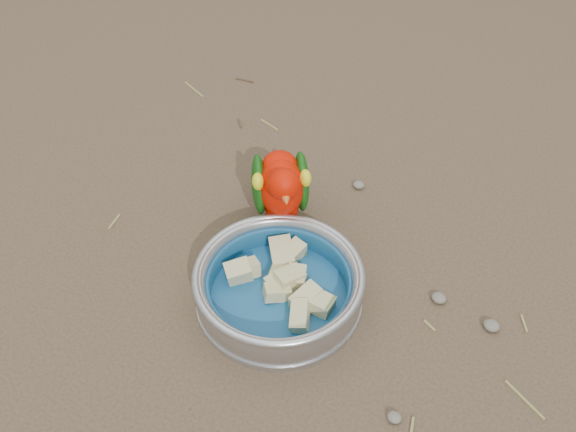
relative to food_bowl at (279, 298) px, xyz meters
The scene contains 6 objects.
ground 0.05m from the food_bowl, 157.09° to the left, with size 60.00×60.00×0.00m, color #4F3D2D.
food_bowl is the anchor object (origin of this frame).
bowl_wall 0.03m from the food_bowl, ahead, with size 0.23×0.23×0.04m, color #B2B2BA, non-canonical shape.
fruit_wedges 0.02m from the food_bowl, behind, with size 0.14×0.14×0.03m, color #CFC28A, non-canonical shape.
lory_parrot 0.16m from the food_bowl, 123.57° to the left, with size 0.09×0.18×0.15m, color red, non-canonical shape.
ground_debris 0.09m from the food_bowl, 144.07° to the left, with size 0.90×0.80×0.01m, color olive, non-canonical shape.
Camera 1 is at (0.37, -0.47, 0.71)m, focal length 40.00 mm.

